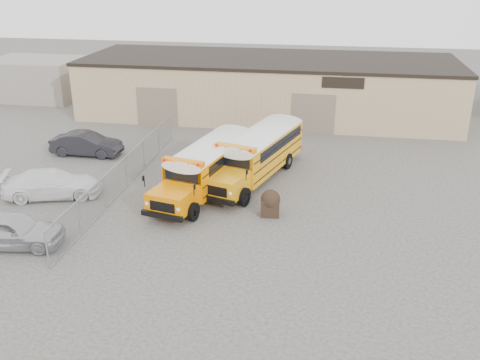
% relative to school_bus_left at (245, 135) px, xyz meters
% --- Properties ---
extents(ground, '(120.00, 120.00, 0.00)m').
position_rel_school_bus_left_xyz_m(ground, '(0.12, -8.96, -1.58)').
color(ground, '#423E3C').
rests_on(ground, ground).
extents(warehouse, '(30.20, 10.20, 4.67)m').
position_rel_school_bus_left_xyz_m(warehouse, '(0.12, 11.04, 0.80)').
color(warehouse, tan).
rests_on(warehouse, ground).
extents(chainlink_fence, '(0.07, 18.07, 1.81)m').
position_rel_school_bus_left_xyz_m(chainlink_fence, '(-5.88, -5.96, -0.68)').
color(chainlink_fence, gray).
rests_on(chainlink_fence, ground).
extents(distant_building_left, '(8.00, 6.00, 3.60)m').
position_rel_school_bus_left_xyz_m(distant_building_left, '(-21.88, 13.04, 0.22)').
color(distant_building_left, gray).
rests_on(distant_building_left, ground).
extents(school_bus_left, '(4.25, 9.58, 2.73)m').
position_rel_school_bus_left_xyz_m(school_bus_left, '(0.00, 0.00, 0.00)').
color(school_bus_left, orange).
rests_on(school_bus_left, ground).
extents(school_bus_right, '(5.09, 10.02, 2.86)m').
position_rel_school_bus_left_xyz_m(school_bus_right, '(2.97, 2.51, 0.07)').
color(school_bus_right, orange).
rests_on(school_bus_right, ground).
extents(tarp_bundle, '(1.01, 1.01, 1.38)m').
position_rel_school_bus_left_xyz_m(tarp_bundle, '(2.66, -8.24, -0.87)').
color(tarp_bundle, black).
rests_on(tarp_bundle, ground).
extents(car_silver, '(4.92, 2.54, 1.60)m').
position_rel_school_bus_left_xyz_m(car_silver, '(-8.51, -13.38, -0.78)').
color(car_silver, '#BDBCC1').
rests_on(car_silver, ground).
extents(car_white, '(5.57, 3.56, 1.50)m').
position_rel_school_bus_left_xyz_m(car_white, '(-9.37, -7.96, -0.83)').
color(car_white, white).
rests_on(car_white, ground).
extents(car_dark, '(4.67, 1.65, 1.54)m').
position_rel_school_bus_left_xyz_m(car_dark, '(-10.43, -1.29, -0.81)').
color(car_dark, black).
rests_on(car_dark, ground).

